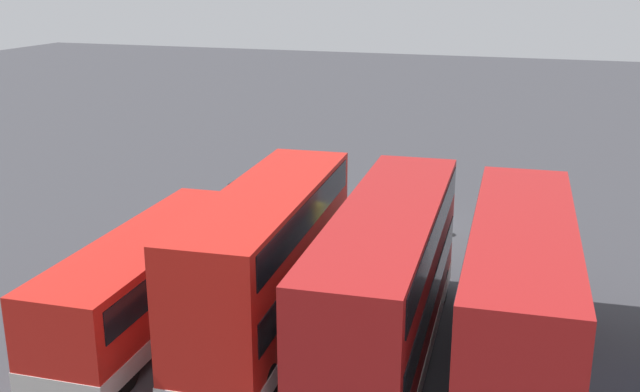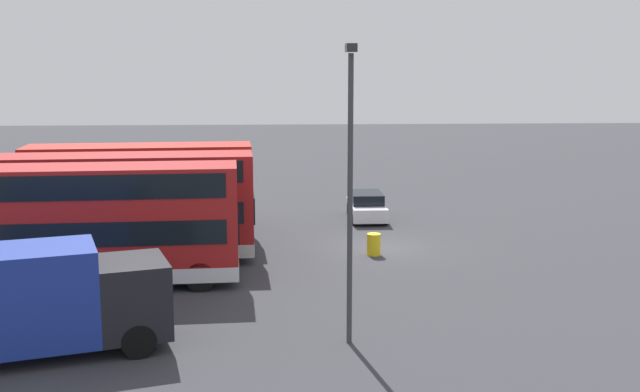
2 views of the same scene
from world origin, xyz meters
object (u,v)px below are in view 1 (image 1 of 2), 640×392
at_px(bus_double_decker_second, 387,280).
at_px(bus_double_decker_near_end, 519,299).
at_px(waste_bin_yellow, 432,223).
at_px(bus_single_deck_fourth, 150,276).
at_px(bus_double_decker_third, 268,258).
at_px(car_hatchback_silver, 264,198).

bearing_deg(bus_double_decker_second, bus_double_decker_near_end, 177.99).
bearing_deg(bus_double_decker_second, waste_bin_yellow, -86.59).
relative_size(bus_single_deck_fourth, waste_bin_yellow, 10.79).
distance_m(bus_single_deck_fourth, waste_bin_yellow, 13.05).
bearing_deg(bus_double_decker_third, car_hatchback_silver, -66.76).
height_order(bus_double_decker_second, waste_bin_yellow, bus_double_decker_second).
distance_m(bus_double_decker_third, bus_single_deck_fourth, 3.82).
bearing_deg(bus_double_decker_second, bus_double_decker_third, -7.71).
xyz_separation_m(car_hatchback_silver, waste_bin_yellow, (-7.83, 0.58, -0.22)).
xyz_separation_m(bus_double_decker_near_end, bus_double_decker_third, (7.24, -0.63, -0.00)).
xyz_separation_m(bus_single_deck_fourth, car_hatchback_silver, (1.08, -11.68, -0.92)).
height_order(bus_double_decker_third, bus_single_deck_fourth, bus_double_decker_third).
relative_size(bus_single_deck_fourth, car_hatchback_silver, 2.47).
bearing_deg(bus_double_decker_second, bus_single_deck_fourth, 0.71).
distance_m(bus_double_decker_second, bus_double_decker_third, 3.76).
xyz_separation_m(bus_double_decker_second, bus_double_decker_third, (3.72, -0.50, -0.00)).
xyz_separation_m(bus_double_decker_third, car_hatchback_silver, (4.76, -11.09, -1.75)).
height_order(bus_double_decker_second, car_hatchback_silver, bus_double_decker_second).
height_order(bus_double_decker_second, bus_double_decker_third, same).
bearing_deg(bus_double_decker_third, bus_double_decker_near_end, 175.05).
bearing_deg(bus_double_decker_third, bus_double_decker_second, 172.29).
distance_m(bus_double_decker_second, car_hatchback_silver, 14.47).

